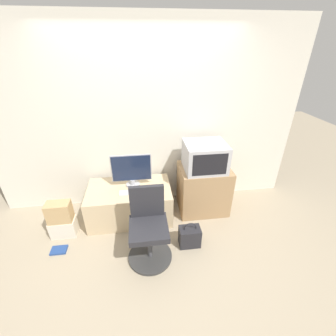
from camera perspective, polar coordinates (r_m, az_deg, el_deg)
The scene contains 13 objects.
ground_plane at distance 2.86m, azimuth -2.73°, elevation -23.11°, with size 12.00×12.00×0.00m, color tan.
wall_back at distance 3.22m, azimuth -5.38°, elevation 11.72°, with size 4.40×0.05×2.60m.
desk at distance 3.33m, azimuth -9.58°, elevation -8.60°, with size 1.16×0.68×0.49m.
side_stand at distance 3.41m, azimuth 8.91°, elevation -5.21°, with size 0.71×0.55×0.71m.
main_monitor at distance 3.13m, azimuth -9.22°, elevation -0.52°, with size 0.55×0.19×0.47m.
keyboard at distance 3.09m, azimuth -9.53°, elevation -6.11°, with size 0.30×0.10×0.01m.
mouse at distance 3.07m, azimuth -5.81°, elevation -5.87°, with size 0.06×0.04×0.03m.
crt_tv at distance 3.10m, azimuth 9.35°, elevation 2.86°, with size 0.56×0.49×0.38m.
office_chair at distance 2.66m, azimuth -4.92°, elevation -15.40°, with size 0.52×0.52×0.90m.
cardboard_box_lower at distance 3.37m, azimuth -24.95°, elevation -13.48°, with size 0.32×0.19×0.25m.
cardboard_box_upper at distance 3.21m, azimuth -25.91°, elevation -10.03°, with size 0.30×0.18×0.27m.
handbag at distance 2.96m, azimuth 5.51°, elevation -16.90°, with size 0.26×0.18×0.36m.
book at distance 3.26m, azimuth -25.95°, elevation -18.23°, with size 0.19×0.14×0.02m.
Camera 1 is at (-0.10, -1.75, 2.26)m, focal length 24.00 mm.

